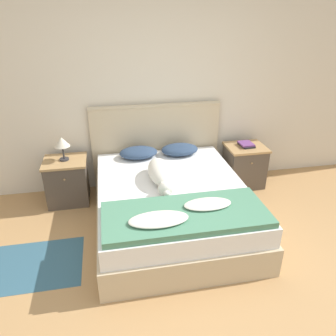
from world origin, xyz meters
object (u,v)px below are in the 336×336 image
Objects in this scene: nightstand_right at (244,165)px; pillow_right at (180,149)px; dog at (161,173)px; nightstand_left at (67,181)px; book_stack at (246,144)px; bed at (171,205)px; table_lamp at (62,143)px; pillow_left at (138,153)px.

nightstand_right is 0.93m from pillow_right.
dog is at bearing -152.64° from nightstand_right.
book_stack reaches higher than nightstand_left.
dog reaches higher than book_stack.
book_stack is at bearing 33.09° from bed.
pillow_left is at bearing 1.08° from table_lamp.
pillow_left reaches higher than book_stack.
nightstand_right is 1.44m from pillow_left.
table_lamp is at bearing 147.92° from dog.
book_stack is 0.82× the size of table_lamp.
pillow_right is at bearing 179.11° from book_stack.
dog is (-0.36, -0.67, 0.03)m from pillow_right.
nightstand_right is at bearing -1.10° from pillow_left.
nightstand_left is at bearing -90.00° from table_lamp.
bed is 2.45× the size of dog.
table_lamp is (-2.29, 0.01, 0.49)m from nightstand_right.
dog is 1.41m from book_stack.
pillow_right reaches higher than bed.
nightstand_left is 2.29m from nightstand_right.
pillow_left reaches higher than bed.
nightstand_left reaches higher than bed.
pillow_right is (0.26, 0.76, 0.32)m from bed.
nightstand_left is (-1.15, 0.74, 0.03)m from bed.
table_lamp is at bearing -179.93° from book_stack.
dog reaches higher than nightstand_right.
bed is 0.87m from pillow_left.
nightstand_right is 1.19× the size of pillow_left.
pillow_right is (-0.89, 0.03, 0.29)m from nightstand_right.
book_stack is at bearing 74.47° from nightstand_right.
nightstand_right is at bearing -1.75° from pillow_right.
pillow_right is 0.76m from dog.
dog is at bearing -76.56° from pillow_left.
nightstand_left is at bearing -179.67° from book_stack.
bed is at bearing -108.90° from pillow_right.
pillow_right is at bearing 0.00° from pillow_left.
table_lamp reaches higher than dog.
dog is at bearing -32.08° from table_lamp.
pillow_left is at bearing 103.44° from dog.
pillow_left is at bearing 1.75° from nightstand_left.
table_lamp is at bearing 179.74° from nightstand_right.
pillow_right is 1.63× the size of table_lamp.
pillow_left is 1.98× the size of book_stack.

